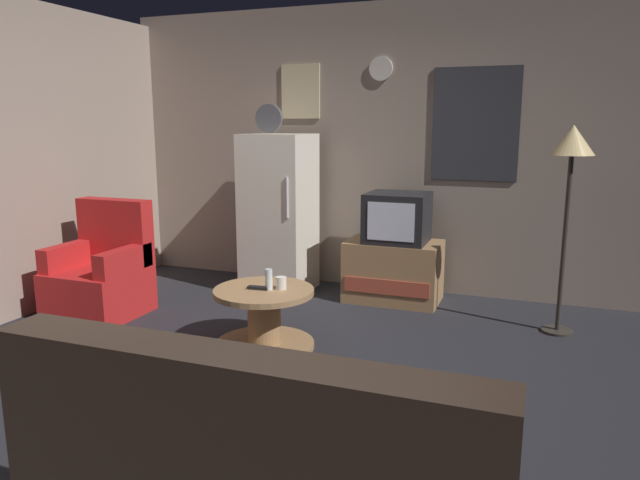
% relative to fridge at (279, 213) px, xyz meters
% --- Properties ---
extents(ground_plane, '(12.00, 12.00, 0.00)m').
position_rel_fridge_xyz_m(ground_plane, '(0.81, -1.95, -0.75)').
color(ground_plane, '#232328').
extents(wall_with_art, '(5.20, 0.12, 2.70)m').
position_rel_fridge_xyz_m(wall_with_art, '(0.81, 0.50, 0.60)').
color(wall_with_art, gray).
rests_on(wall_with_art, ground_plane).
extents(fridge, '(0.60, 0.62, 1.77)m').
position_rel_fridge_xyz_m(fridge, '(0.00, 0.00, 0.00)').
color(fridge, silver).
rests_on(fridge, ground_plane).
extents(tv_stand, '(0.84, 0.53, 0.55)m').
position_rel_fridge_xyz_m(tv_stand, '(1.11, 0.05, -0.48)').
color(tv_stand, '#9E754C').
rests_on(tv_stand, ground_plane).
extents(crt_tv, '(0.54, 0.51, 0.44)m').
position_rel_fridge_xyz_m(crt_tv, '(1.14, 0.05, 0.02)').
color(crt_tv, black).
rests_on(crt_tv, tv_stand).
extents(standing_lamp, '(0.32, 0.32, 1.59)m').
position_rel_fridge_xyz_m(standing_lamp, '(2.52, -0.32, 0.60)').
color(standing_lamp, '#332D28').
rests_on(standing_lamp, ground_plane).
extents(coffee_table, '(0.72, 0.72, 0.44)m').
position_rel_fridge_xyz_m(coffee_table, '(0.52, -1.41, -0.53)').
color(coffee_table, '#9E754C').
rests_on(coffee_table, ground_plane).
extents(wine_glass, '(0.05, 0.05, 0.15)m').
position_rel_fridge_xyz_m(wine_glass, '(0.56, -1.41, -0.24)').
color(wine_glass, silver).
rests_on(wine_glass, coffee_table).
extents(mug_ceramic_white, '(0.08, 0.08, 0.09)m').
position_rel_fridge_xyz_m(mug_ceramic_white, '(0.64, -1.37, -0.27)').
color(mug_ceramic_white, silver).
rests_on(mug_ceramic_white, coffee_table).
extents(remote_control, '(0.15, 0.06, 0.02)m').
position_rel_fridge_xyz_m(remote_control, '(0.49, -1.44, -0.30)').
color(remote_control, black).
rests_on(remote_control, coffee_table).
extents(armchair, '(0.68, 0.68, 0.96)m').
position_rel_fridge_xyz_m(armchair, '(-1.10, -1.19, -0.42)').
color(armchair, red).
rests_on(armchair, ground_plane).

